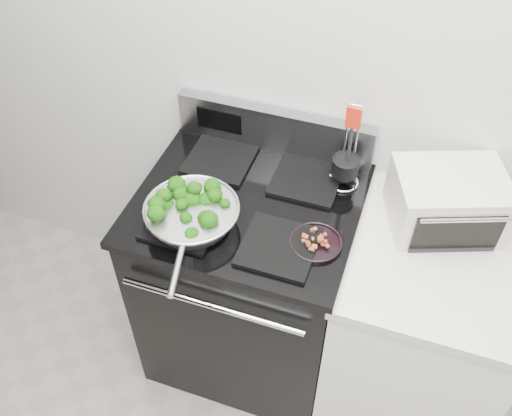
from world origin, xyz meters
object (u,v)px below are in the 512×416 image
at_px(skillet, 192,214).
at_px(utensil_holder, 345,170).
at_px(gas_range, 249,279).
at_px(bacon_plate, 316,240).
at_px(toaster_oven, 447,201).

bearing_deg(skillet, utensil_holder, 26.61).
xyz_separation_m(gas_range, bacon_plate, (0.28, -0.12, 0.48)).
bearing_deg(gas_range, bacon_plate, -22.88).
bearing_deg(utensil_holder, skillet, -134.61).
distance_m(bacon_plate, utensil_holder, 0.32).
xyz_separation_m(skillet, bacon_plate, (0.42, 0.05, -0.03)).
xyz_separation_m(bacon_plate, utensil_holder, (0.02, 0.31, 0.05)).
bearing_deg(utensil_holder, toaster_oven, -2.46).
bearing_deg(skillet, bacon_plate, -6.25).
xyz_separation_m(skillet, utensil_holder, (0.44, 0.37, 0.01)).
distance_m(gas_range, skillet, 0.56).
distance_m(skillet, toaster_oven, 0.86).
relative_size(bacon_plate, toaster_oven, 0.41).
bearing_deg(toaster_oven, bacon_plate, -165.51).
bearing_deg(bacon_plate, skillet, -172.66).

